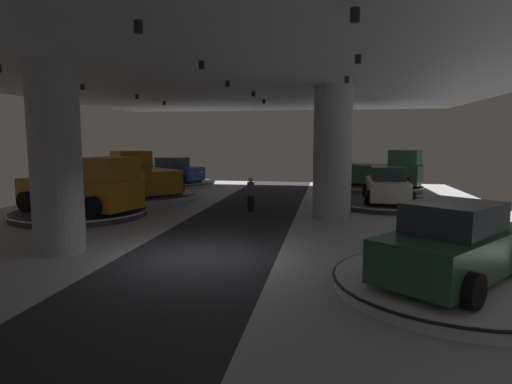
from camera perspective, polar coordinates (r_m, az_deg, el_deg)
ground at (r=12.49m, az=-7.59°, el=-8.62°), size 24.00×44.00×0.06m
ceiling_with_spotlights at (r=12.23m, az=-8.04°, el=17.42°), size 24.00×44.00×0.39m
column_right at (r=18.36m, az=10.07°, el=5.11°), size 1.60×1.60×5.50m
column_left at (r=13.80m, az=-24.92°, el=3.97°), size 1.44×1.44×5.50m
display_platform_mid_left at (r=20.15m, az=-22.14°, el=-2.56°), size 5.68×5.68×0.28m
pickup_truck_mid_left at (r=19.77m, az=-21.64°, el=0.39°), size 5.66×3.70×2.30m
display_platform_deep_right at (r=28.96m, az=15.66°, el=0.54°), size 5.68×5.68×0.35m
pickup_truck_deep_right at (r=28.78m, az=16.35°, el=2.66°), size 5.70×4.08×2.30m
display_platform_deep_left at (r=31.25m, az=-10.73°, el=1.11°), size 5.80×5.80×0.32m
display_car_deep_left at (r=31.20m, az=-10.81°, el=2.77°), size 4.57×3.39×1.71m
display_platform_far_right at (r=22.31m, az=16.82°, el=-1.45°), size 5.33×5.33×0.28m
display_car_far_right at (r=22.17m, az=16.91°, el=0.82°), size 2.34×4.29×1.71m
display_platform_far_left at (r=24.96m, az=-14.53°, el=-0.43°), size 5.68×5.68×0.33m
pickup_truck_far_left at (r=25.15m, az=-14.90°, el=2.09°), size 5.33×5.13×2.30m
display_platform_near_right at (r=10.60m, az=24.54°, el=-11.03°), size 5.22×5.22×0.28m
display_car_near_right at (r=10.34m, az=24.72°, el=-6.37°), size 4.05×4.39×1.71m
visitor_walking_near at (r=19.73m, az=-0.70°, el=-0.03°), size 0.32×0.32×1.59m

